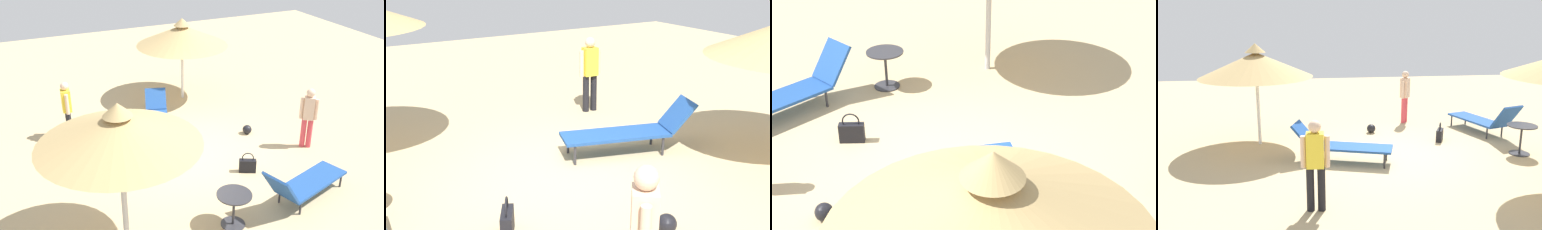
{
  "view_description": "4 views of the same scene",
  "coord_description": "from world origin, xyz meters",
  "views": [
    {
      "loc": [
        8.87,
        -3.79,
        5.63
      ],
      "look_at": [
        -0.15,
        0.28,
        0.92
      ],
      "focal_mm": 42.56,
      "sensor_mm": 36.0,
      "label": 1
    },
    {
      "loc": [
        3.16,
        5.51,
        3.15
      ],
      "look_at": [
        -0.3,
        -0.12,
        0.86
      ],
      "focal_mm": 44.19,
      "sensor_mm": 36.0,
      "label": 2
    },
    {
      "loc": [
        -6.08,
        3.19,
        4.71
      ],
      "look_at": [
        -0.68,
        0.16,
        1.23
      ],
      "focal_mm": 53.8,
      "sensor_mm": 36.0,
      "label": 3
    },
    {
      "loc": [
        -2.19,
        -8.34,
        3.11
      ],
      "look_at": [
        -1.1,
        0.06,
        1.0
      ],
      "focal_mm": 36.89,
      "sensor_mm": 36.0,
      "label": 4
    }
  ],
  "objects": [
    {
      "name": "ground",
      "position": [
        0.0,
        0.0,
        -0.05
      ],
      "size": [
        24.0,
        24.0,
        0.1
      ],
      "primitive_type": "cube",
      "color": "tan"
    },
    {
      "name": "parasol_umbrella_front",
      "position": [
        -3.21,
        1.34,
        1.99
      ],
      "size": [
        2.73,
        2.73,
        2.5
      ],
      "color": "white",
      "rests_on": "ground"
    },
    {
      "name": "lounge_chair_back",
      "position": [
        2.76,
        1.44,
        0.42
      ],
      "size": [
        1.23,
        2.24,
        0.97
      ],
      "color": "#1E478C",
      "rests_on": "ground"
    },
    {
      "name": "beach_ball",
      "position": [
        -0.26,
        1.94,
        0.12
      ],
      "size": [
        0.24,
        0.24,
        0.24
      ],
      "primitive_type": "sphere",
      "color": "black",
      "rests_on": "ground"
    },
    {
      "name": "lounge_chair_far_left",
      "position": [
        -1.36,
        -0.18,
        0.41
      ],
      "size": [
        2.25,
        1.19,
        0.85
      ],
      "color": "#1E478C",
      "rests_on": "ground"
    },
    {
      "name": "side_table_round",
      "position": [
        2.86,
        -0.22,
        0.48
      ],
      "size": [
        0.67,
        0.67,
        0.7
      ],
      "color": "#2D2D33",
      "rests_on": "ground"
    },
    {
      "name": "handbag",
      "position": [
        1.35,
        0.99,
        0.17
      ],
      "size": [
        0.3,
        0.4,
        0.49
      ],
      "color": "black",
      "rests_on": "ground"
    }
  ]
}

